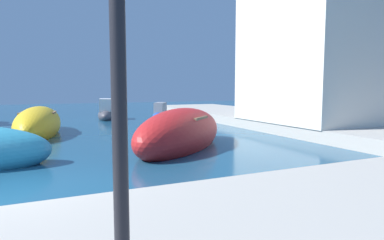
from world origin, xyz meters
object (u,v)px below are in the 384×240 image
(moored_boat_1, at_px, (181,134))
(moored_boat_8, at_px, (161,115))
(waterfront_building_main, at_px, (323,38))
(moored_boat_7, at_px, (106,113))
(moored_boat_2, at_px, (38,124))

(moored_boat_1, xyz_separation_m, moored_boat_8, (2.60, 9.59, -0.16))
(moored_boat_8, bearing_deg, waterfront_building_main, -114.61)
(moored_boat_8, bearing_deg, moored_boat_7, 85.29)
(moored_boat_2, relative_size, waterfront_building_main, 0.79)
(moored_boat_1, xyz_separation_m, moored_boat_7, (-0.51, 11.86, -0.08))
(moored_boat_1, bearing_deg, moored_boat_2, 84.54)
(moored_boat_7, relative_size, moored_boat_8, 1.04)
(moored_boat_1, distance_m, moored_boat_2, 7.33)
(moored_boat_1, distance_m, moored_boat_7, 11.87)
(moored_boat_1, bearing_deg, moored_boat_8, 30.75)
(moored_boat_1, height_order, waterfront_building_main, waterfront_building_main)
(moored_boat_1, bearing_deg, waterfront_building_main, -33.62)
(moored_boat_1, height_order, moored_boat_7, moored_boat_1)
(moored_boat_2, xyz_separation_m, waterfront_building_main, (12.62, -4.24, 4.02))
(moored_boat_8, bearing_deg, moored_boat_1, -163.69)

